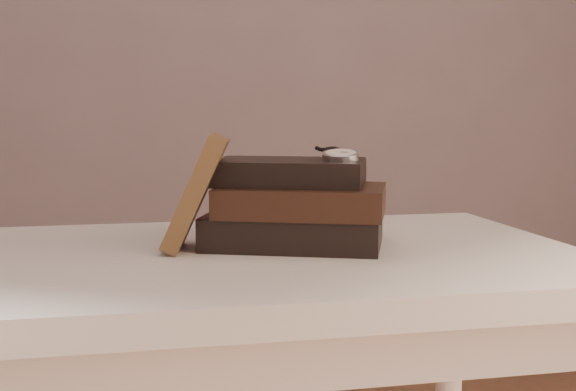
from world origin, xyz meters
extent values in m
cube|color=silver|center=(0.00, 0.35, 0.73)|extent=(1.00, 0.60, 0.04)
cube|color=white|center=(0.00, 0.35, 0.67)|extent=(0.88, 0.49, 0.08)
cube|color=black|center=(0.10, 0.38, 0.77)|extent=(0.30, 0.25, 0.05)
cube|color=beige|center=(0.10, 0.38, 0.77)|extent=(0.29, 0.24, 0.04)
cube|color=gold|center=(-0.01, 0.45, 0.77)|extent=(0.01, 0.01, 0.05)
cube|color=maroon|center=(-0.02, 0.42, 0.77)|extent=(0.07, 0.15, 0.05)
cube|color=black|center=(0.11, 0.37, 0.82)|extent=(0.28, 0.24, 0.04)
cube|color=beige|center=(0.11, 0.37, 0.82)|extent=(0.27, 0.22, 0.03)
cube|color=gold|center=(0.01, 0.43, 0.82)|extent=(0.01, 0.01, 0.04)
cube|color=black|center=(0.09, 0.39, 0.86)|extent=(0.26, 0.22, 0.04)
cube|color=beige|center=(0.09, 0.39, 0.86)|extent=(0.25, 0.21, 0.03)
cube|color=gold|center=(0.00, 0.45, 0.86)|extent=(0.01, 0.01, 0.04)
cube|color=#432C1A|center=(-0.05, 0.37, 0.83)|extent=(0.11, 0.12, 0.17)
cylinder|color=silver|center=(0.15, 0.34, 0.88)|extent=(0.07, 0.07, 0.02)
cylinder|color=white|center=(0.15, 0.34, 0.89)|extent=(0.06, 0.06, 0.01)
torus|color=silver|center=(0.15, 0.34, 0.89)|extent=(0.06, 0.06, 0.01)
cylinder|color=silver|center=(0.17, 0.37, 0.88)|extent=(0.01, 0.01, 0.01)
cube|color=black|center=(0.16, 0.35, 0.89)|extent=(0.01, 0.01, 0.00)
cube|color=black|center=(0.16, 0.34, 0.89)|extent=(0.01, 0.01, 0.00)
sphere|color=black|center=(0.17, 0.38, 0.89)|extent=(0.01, 0.01, 0.01)
sphere|color=black|center=(0.16, 0.39, 0.89)|extent=(0.01, 0.01, 0.01)
sphere|color=black|center=(0.16, 0.40, 0.89)|extent=(0.01, 0.01, 0.01)
sphere|color=black|center=(0.16, 0.40, 0.89)|extent=(0.01, 0.01, 0.01)
sphere|color=black|center=(0.16, 0.41, 0.89)|extent=(0.01, 0.01, 0.01)
sphere|color=black|center=(0.16, 0.42, 0.89)|extent=(0.01, 0.01, 0.01)
sphere|color=black|center=(0.16, 0.43, 0.89)|extent=(0.01, 0.01, 0.01)
sphere|color=black|center=(0.15, 0.44, 0.89)|extent=(0.01, 0.01, 0.01)
sphere|color=black|center=(0.15, 0.45, 0.89)|extent=(0.01, 0.01, 0.01)
sphere|color=black|center=(0.15, 0.46, 0.89)|extent=(0.01, 0.01, 0.01)
torus|color=silver|center=(0.02, 0.50, 0.82)|extent=(0.05, 0.03, 0.05)
torus|color=silver|center=(0.07, 0.48, 0.82)|extent=(0.05, 0.03, 0.05)
cylinder|color=silver|center=(0.04, 0.49, 0.83)|extent=(0.02, 0.01, 0.00)
cylinder|color=silver|center=(0.01, 0.56, 0.82)|extent=(0.05, 0.11, 0.03)
cylinder|color=silver|center=(0.11, 0.52, 0.82)|extent=(0.05, 0.11, 0.03)
camera|label=1|loc=(-0.15, -0.70, 0.95)|focal=47.12mm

